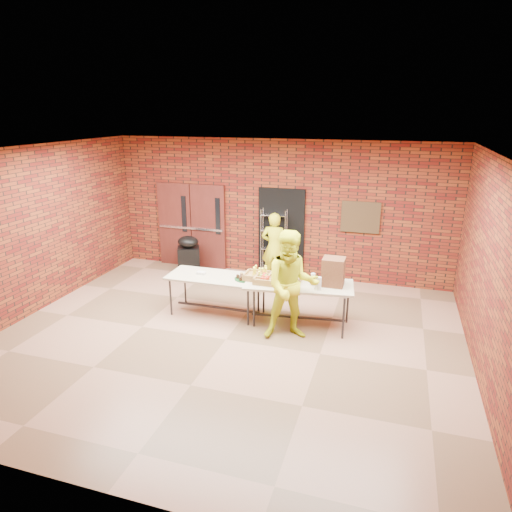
{
  "coord_description": "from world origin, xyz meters",
  "views": [
    {
      "loc": [
        2.61,
        -6.64,
        3.84
      ],
      "look_at": [
        0.12,
        1.4,
        1.11
      ],
      "focal_mm": 32.0,
      "sensor_mm": 36.0,
      "label": 1
    }
  ],
  "objects_px": {
    "covered_grill": "(189,255)",
    "volunteer_woman": "(274,247)",
    "table_right": "(299,287)",
    "coffee_dispenser": "(333,272)",
    "wire_rack": "(274,243)",
    "table_left": "(217,279)",
    "volunteer_man": "(292,286)"
  },
  "relations": [
    {
      "from": "wire_rack",
      "to": "volunteer_woman",
      "type": "bearing_deg",
      "value": -75.41
    },
    {
      "from": "table_right",
      "to": "volunteer_woman",
      "type": "height_order",
      "value": "volunteer_woman"
    },
    {
      "from": "coffee_dispenser",
      "to": "covered_grill",
      "type": "bearing_deg",
      "value": 154.02
    },
    {
      "from": "covered_grill",
      "to": "volunteer_woman",
      "type": "distance_m",
      "value": 2.13
    },
    {
      "from": "coffee_dispenser",
      "to": "table_left",
      "type": "bearing_deg",
      "value": -176.37
    },
    {
      "from": "wire_rack",
      "to": "table_right",
      "type": "relative_size",
      "value": 0.8
    },
    {
      "from": "table_left",
      "to": "coffee_dispenser",
      "type": "distance_m",
      "value": 2.22
    },
    {
      "from": "volunteer_man",
      "to": "table_left",
      "type": "bearing_deg",
      "value": 142.94
    },
    {
      "from": "table_left",
      "to": "volunteer_woman",
      "type": "relative_size",
      "value": 1.18
    },
    {
      "from": "wire_rack",
      "to": "coffee_dispenser",
      "type": "height_order",
      "value": "wire_rack"
    },
    {
      "from": "covered_grill",
      "to": "volunteer_woman",
      "type": "bearing_deg",
      "value": -21.2
    },
    {
      "from": "wire_rack",
      "to": "coffee_dispenser",
      "type": "relative_size",
      "value": 3.2
    },
    {
      "from": "table_right",
      "to": "volunteer_man",
      "type": "distance_m",
      "value": 0.58
    },
    {
      "from": "table_left",
      "to": "volunteer_woman",
      "type": "bearing_deg",
      "value": 74.16
    },
    {
      "from": "wire_rack",
      "to": "table_right",
      "type": "bearing_deg",
      "value": -66.58
    },
    {
      "from": "table_right",
      "to": "wire_rack",
      "type": "bearing_deg",
      "value": 108.0
    },
    {
      "from": "wire_rack",
      "to": "coffee_dispenser",
      "type": "bearing_deg",
      "value": -54.47
    },
    {
      "from": "table_right",
      "to": "volunteer_woman",
      "type": "relative_size",
      "value": 1.26
    },
    {
      "from": "table_left",
      "to": "covered_grill",
      "type": "distance_m",
      "value": 2.49
    },
    {
      "from": "table_left",
      "to": "volunteer_woman",
      "type": "xyz_separation_m",
      "value": [
        0.58,
        2.07,
        0.09
      ]
    },
    {
      "from": "wire_rack",
      "to": "volunteer_man",
      "type": "relative_size",
      "value": 0.84
    },
    {
      "from": "wire_rack",
      "to": "table_left",
      "type": "xyz_separation_m",
      "value": [
        -0.49,
        -2.37,
        -0.1
      ]
    },
    {
      "from": "coffee_dispenser",
      "to": "volunteer_woman",
      "type": "relative_size",
      "value": 0.31
    },
    {
      "from": "covered_grill",
      "to": "coffee_dispenser",
      "type": "bearing_deg",
      "value": -50.48
    },
    {
      "from": "wire_rack",
      "to": "volunteer_man",
      "type": "bearing_deg",
      "value": -71.12
    },
    {
      "from": "table_left",
      "to": "volunteer_man",
      "type": "xyz_separation_m",
      "value": [
        1.58,
        -0.51,
        0.25
      ]
    },
    {
      "from": "covered_grill",
      "to": "table_left",
      "type": "bearing_deg",
      "value": -76.45
    },
    {
      "from": "volunteer_woman",
      "to": "volunteer_man",
      "type": "height_order",
      "value": "volunteer_man"
    },
    {
      "from": "table_right",
      "to": "coffee_dispenser",
      "type": "xyz_separation_m",
      "value": [
        0.6,
        0.12,
        0.32
      ]
    },
    {
      "from": "table_left",
      "to": "volunteer_man",
      "type": "relative_size",
      "value": 0.99
    },
    {
      "from": "table_left",
      "to": "covered_grill",
      "type": "bearing_deg",
      "value": 127.74
    },
    {
      "from": "wire_rack",
      "to": "table_right",
      "type": "distance_m",
      "value": 2.59
    }
  ]
}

